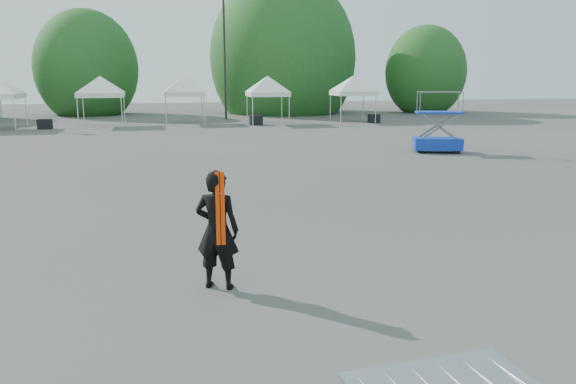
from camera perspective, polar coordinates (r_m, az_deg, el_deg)
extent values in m
plane|color=#474442|center=(12.39, -3.91, -4.14)|extent=(120.00, 120.00, 0.00)
cylinder|color=black|center=(44.06, -6.46, 13.51)|extent=(0.16, 0.16, 9.50)
cylinder|color=#382314|center=(52.21, -19.56, 8.67)|extent=(0.36, 0.36, 2.27)
ellipsoid|color=#21551C|center=(52.16, -19.78, 11.74)|extent=(4.16, 4.16, 4.78)
cylinder|color=#382314|center=(51.95, -0.52, 9.62)|extent=(0.36, 0.36, 2.80)
ellipsoid|color=#21551C|center=(51.93, -0.53, 13.42)|extent=(5.12, 5.12, 5.89)
cylinder|color=#382314|center=(54.31, 13.65, 9.02)|extent=(0.36, 0.36, 2.10)
ellipsoid|color=#21551C|center=(54.26, 13.78, 11.74)|extent=(3.84, 3.84, 4.42)
cylinder|color=silver|center=(38.42, -26.03, 7.06)|extent=(0.06, 0.06, 2.00)
cylinder|color=silver|center=(41.45, -25.05, 7.41)|extent=(0.06, 0.06, 2.00)
cylinder|color=silver|center=(39.01, -20.58, 7.55)|extent=(0.06, 0.06, 2.00)
cylinder|color=silver|center=(38.73, -16.52, 7.79)|extent=(0.06, 0.06, 2.00)
cylinder|color=silver|center=(41.72, -20.07, 7.82)|extent=(0.06, 0.06, 2.00)
cylinder|color=silver|center=(41.46, -16.28, 8.04)|extent=(0.06, 0.06, 2.00)
cube|color=white|center=(40.16, -18.46, 9.34)|extent=(2.94, 2.94, 0.30)
pyramid|color=white|center=(40.13, -18.58, 11.12)|extent=(4.16, 4.16, 1.10)
cylinder|color=silver|center=(39.38, -12.29, 8.06)|extent=(0.06, 0.06, 2.00)
cylinder|color=silver|center=(39.48, -8.47, 8.21)|extent=(0.06, 0.06, 2.00)
cylinder|color=silver|center=(41.99, -12.32, 8.28)|extent=(0.06, 0.06, 2.00)
cylinder|color=silver|center=(42.08, -8.73, 8.42)|extent=(0.06, 0.06, 2.00)
cube|color=white|center=(40.66, -10.51, 9.77)|extent=(2.81, 2.81, 0.30)
pyramid|color=white|center=(40.64, -10.58, 11.53)|extent=(3.97, 3.97, 1.10)
cylinder|color=silver|center=(38.29, -3.61, 8.21)|extent=(0.06, 0.06, 2.00)
cylinder|color=silver|center=(38.77, 0.13, 8.27)|extent=(0.06, 0.06, 2.00)
cylinder|color=silver|center=(40.80, -4.17, 8.42)|extent=(0.06, 0.06, 2.00)
cylinder|color=silver|center=(41.24, -0.65, 8.49)|extent=(0.06, 0.06, 2.00)
cube|color=white|center=(39.70, -2.09, 9.91)|extent=(2.74, 2.74, 0.30)
pyramid|color=white|center=(39.68, -2.10, 11.72)|extent=(3.87, 3.87, 1.10)
cylinder|color=silver|center=(40.10, 5.39, 8.34)|extent=(0.06, 0.06, 2.00)
cylinder|color=silver|center=(40.97, 8.89, 8.33)|extent=(0.06, 0.06, 2.00)
cylinder|color=silver|center=(42.58, 4.32, 8.56)|extent=(0.06, 0.06, 2.00)
cylinder|color=silver|center=(43.39, 7.64, 8.55)|extent=(0.06, 0.06, 2.00)
cube|color=white|center=(41.69, 6.60, 9.93)|extent=(2.80, 2.80, 0.30)
pyramid|color=white|center=(41.67, 6.64, 11.65)|extent=(3.96, 3.96, 1.10)
imported|color=black|center=(9.06, -7.20, -3.84)|extent=(0.84, 0.71, 1.95)
cube|color=#FF3905|center=(8.77, -7.15, -1.72)|extent=(0.16, 0.03, 1.17)
cube|color=#0C20A1|center=(25.97, 14.93, 4.77)|extent=(2.29, 1.59, 0.52)
cube|color=#0C20A1|center=(25.84, 15.10, 7.82)|extent=(2.19, 1.53, 0.09)
cylinder|color=black|center=(25.44, 13.35, 4.17)|extent=(0.34, 0.21, 0.31)
cylinder|color=black|center=(25.73, 16.79, 4.07)|extent=(0.34, 0.21, 0.31)
cylinder|color=black|center=(26.29, 13.06, 4.43)|extent=(0.34, 0.21, 0.31)
cylinder|color=black|center=(26.57, 16.39, 4.33)|extent=(0.34, 0.21, 0.31)
cube|color=#97999E|center=(6.83, 15.33, -18.28)|extent=(2.15, 1.19, 0.05)
cube|color=black|center=(39.23, -23.47, 6.35)|extent=(0.86, 0.70, 0.63)
cube|color=black|center=(39.03, -3.28, 7.31)|extent=(0.87, 0.68, 0.68)
cube|color=black|center=(41.42, 8.73, 7.40)|extent=(0.81, 0.65, 0.60)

